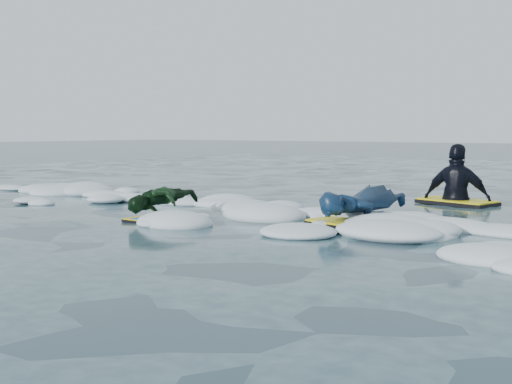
{
  "coord_description": "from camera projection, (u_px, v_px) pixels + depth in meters",
  "views": [
    {
      "loc": [
        5.94,
        -6.28,
        1.22
      ],
      "look_at": [
        0.16,
        1.6,
        0.29
      ],
      "focal_mm": 45.0,
      "sensor_mm": 36.0,
      "label": 1
    }
  ],
  "objects": [
    {
      "name": "prone_woman_unit",
      "position": [
        361.0,
        205.0,
        8.54
      ],
      "size": [
        0.95,
        1.83,
        0.47
      ],
      "rotation": [
        0.0,
        0.0,
        1.31
      ],
      "color": "black",
      "rests_on": "ground"
    },
    {
      "name": "prone_child_unit",
      "position": [
        162.0,
        203.0,
        8.86
      ],
      "size": [
        0.59,
        1.17,
        0.45
      ],
      "rotation": [
        0.0,
        0.0,
        1.6
      ],
      "color": "black",
      "rests_on": "ground"
    },
    {
      "name": "foam_band",
      "position": [
        225.0,
        214.0,
        9.48
      ],
      "size": [
        12.0,
        3.1,
        0.3
      ],
      "primitive_type": null,
      "color": "silver",
      "rests_on": "ground"
    },
    {
      "name": "waiting_rider_unit",
      "position": [
        457.0,
        200.0,
        10.59
      ],
      "size": [
        1.37,
        0.96,
        1.87
      ],
      "rotation": [
        0.0,
        0.0,
        -0.24
      ],
      "color": "black",
      "rests_on": "ground"
    },
    {
      "name": "ground",
      "position": [
        176.0,
        222.0,
        8.65
      ],
      "size": [
        120.0,
        120.0,
        0.0
      ],
      "primitive_type": "plane",
      "color": "#172738",
      "rests_on": "ground"
    }
  ]
}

